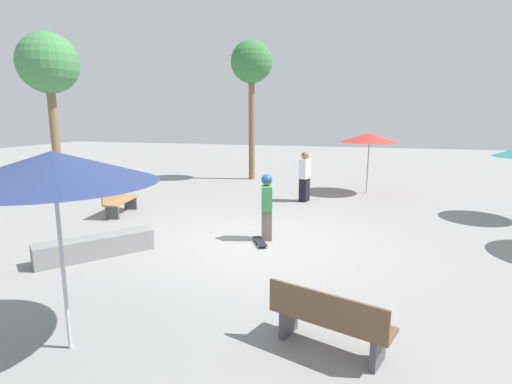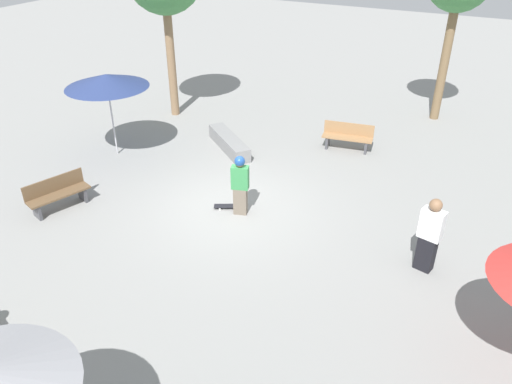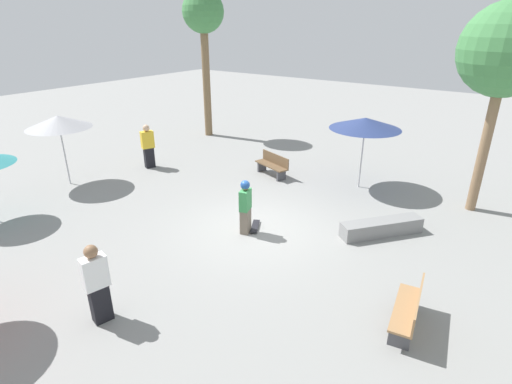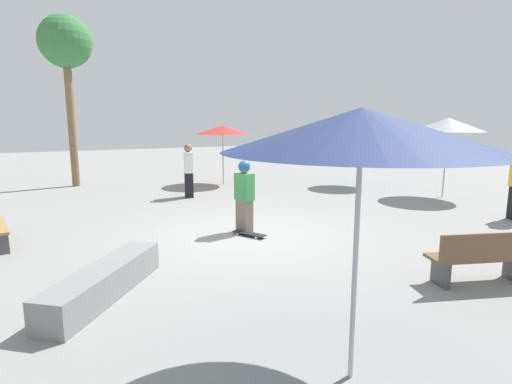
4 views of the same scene
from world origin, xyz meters
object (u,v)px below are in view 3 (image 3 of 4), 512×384
object	(u,v)px
palm_tree_center_right	(203,18)
palm_tree_center_left	(507,52)
bench_near	(273,165)
bench_far	(409,310)
shade_umbrella_navy	(365,123)
skateboard	(255,226)
bystander_watching	(97,284)
shade_umbrella_grey	(58,122)
concrete_ledge	(381,227)
skater_main	(245,205)
bystander_far	(148,146)

from	to	relation	value
palm_tree_center_right	palm_tree_center_left	size ratio (longest dim) A/B	1.13
bench_near	bench_far	xyz separation A→B (m)	(6.89, -5.58, 0.00)
shade_umbrella_navy	palm_tree_center_right	xyz separation A→B (m)	(-9.40, 2.27, 3.38)
skateboard	palm_tree_center_left	size ratio (longest dim) A/B	0.13
bench_near	bystander_watching	xyz separation A→B (m)	(1.74, -8.98, 0.45)
bench_far	palm_tree_center_left	bearing A→B (deg)	-9.31
skateboard	bench_near	xyz separation A→B (m)	(-1.99, 3.96, 0.37)
shade_umbrella_navy	palm_tree_center_right	world-z (taller)	palm_tree_center_right
shade_umbrella_navy	bench_far	bearing A→B (deg)	-60.57
bench_far	bystander_watching	distance (m)	6.19
palm_tree_center_left	palm_tree_center_right	bearing A→B (deg)	171.56
shade_umbrella_navy	shade_umbrella_grey	size ratio (longest dim) A/B	1.00
skateboard	bench_far	xyz separation A→B (m)	(4.90, -1.62, 0.37)
skateboard	bench_far	world-z (taller)	bench_far
concrete_ledge	bench_far	bearing A→B (deg)	-63.17
bench_near	shade_umbrella_grey	world-z (taller)	shade_umbrella_grey
skater_main	palm_tree_center_left	size ratio (longest dim) A/B	0.26
bench_near	skater_main	bearing A→B (deg)	132.84
skateboard	bystander_watching	xyz separation A→B (m)	(-0.26, -5.02, 0.82)
skater_main	shade_umbrella_navy	size ratio (longest dim) A/B	0.63
palm_tree_center_right	bystander_watching	bearing A→B (deg)	-56.93
concrete_ledge	palm_tree_center_left	xyz separation A→B (m)	(1.80, 3.35, 4.64)
concrete_ledge	palm_tree_center_right	bearing A→B (deg)	154.90
shade_umbrella_grey	skateboard	bearing A→B (deg)	8.86
concrete_ledge	palm_tree_center_right	size ratio (longest dim) A/B	0.31
shade_umbrella_navy	bystander_watching	xyz separation A→B (m)	(-1.52, -9.84, -1.51)
shade_umbrella_navy	shade_umbrella_grey	bearing A→B (deg)	-146.19
bench_far	bystander_watching	bearing A→B (deg)	114.71
shade_umbrella_grey	bystander_watching	world-z (taller)	shade_umbrella_grey
bystander_watching	skater_main	bearing A→B (deg)	11.49
concrete_ledge	bystander_watching	distance (m)	7.65
skater_main	palm_tree_center_left	xyz separation A→B (m)	(5.04, 5.52, 3.99)
bystander_watching	bystander_far	world-z (taller)	bystander_far
skater_main	skateboard	world-z (taller)	skater_main
bench_far	shade_umbrella_grey	world-z (taller)	shade_umbrella_grey
shade_umbrella_grey	palm_tree_center_left	distance (m)	14.42
shade_umbrella_navy	palm_tree_center_right	distance (m)	10.25
shade_umbrella_navy	skateboard	bearing A→B (deg)	-104.70
palm_tree_center_left	bystander_watching	distance (m)	12.10
palm_tree_center_right	shade_umbrella_grey	bearing A→B (deg)	-87.17
skateboard	bench_far	bearing A→B (deg)	-136.30
skater_main	shade_umbrella_grey	xyz separation A→B (m)	(-7.66, -0.83, 1.49)
palm_tree_center_right	bench_far	bearing A→B (deg)	-33.75
palm_tree_center_left	bystander_far	size ratio (longest dim) A/B	3.45
shade_umbrella_navy	bystander_far	bearing A→B (deg)	-159.11
skater_main	bystander_watching	bearing A→B (deg)	160.78
bench_far	shade_umbrella_navy	size ratio (longest dim) A/B	0.64
concrete_ledge	palm_tree_center_left	bearing A→B (deg)	61.76
concrete_ledge	bystander_watching	size ratio (longest dim) A/B	1.25
bench_far	palm_tree_center_right	distance (m)	16.56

